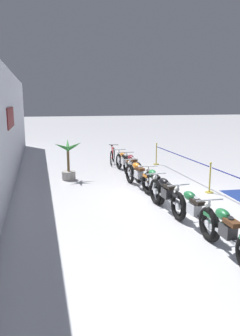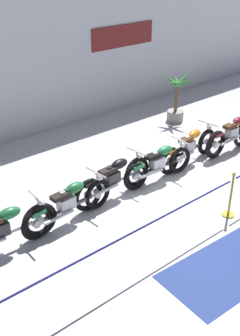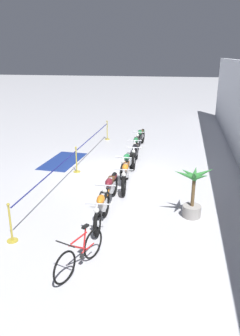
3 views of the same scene
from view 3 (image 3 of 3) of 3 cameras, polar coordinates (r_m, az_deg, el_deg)
The scene contains 14 objects.
ground_plane at distance 12.97m, azimuth -1.15°, elevation -0.92°, with size 120.00×120.00×0.00m, color silver.
motorcycle_green_0 at distance 16.63m, azimuth 3.53°, elevation 5.27°, with size 2.30×0.62×0.95m.
motorcycle_green_1 at distance 15.22m, azimuth 2.79°, elevation 3.95°, with size 2.27×0.62×0.92m.
motorcycle_black_2 at distance 13.93m, azimuth 2.66°, elevation 2.57°, with size 2.26×0.62×0.96m.
motorcycle_green_3 at distance 12.71m, azimuth 1.31°, elevation 0.84°, with size 2.10×0.62×0.93m.
motorcycle_orange_4 at distance 11.51m, azimuth 0.97°, elevation -1.12°, with size 2.32×0.63×0.94m.
motorcycle_maroon_5 at distance 10.15m, azimuth -1.78°, elevation -3.91°, with size 2.30×0.62×0.97m.
motorcycle_orange_6 at distance 9.12m, azimuth -3.17°, elevation -6.82°, with size 2.18×0.62×0.93m.
bicycle at distance 7.36m, azimuth -7.01°, elevation -14.60°, with size 1.65×0.68×0.96m.
potted_palm_left_of_row at distance 9.52m, azimuth 12.57°, elevation -4.45°, with size 1.11×1.14×1.61m.
stanchion_far_left at distance 14.38m, azimuth -5.77°, elevation 4.11°, with size 10.68×0.28×1.05m.
stanchion_mid_left at distance 13.11m, azimuth -7.58°, elevation 0.78°, with size 0.28×0.28×1.05m.
stanchion_mid_right at distance 8.72m, azimuth -18.44°, elevation -9.97°, with size 0.28×0.28×1.05m.
floor_banner at distance 14.68m, azimuth -9.90°, elevation 1.22°, with size 2.73×1.33×0.01m, color navy.
Camera 3 is at (11.91, 2.56, 4.46)m, focal length 35.00 mm.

